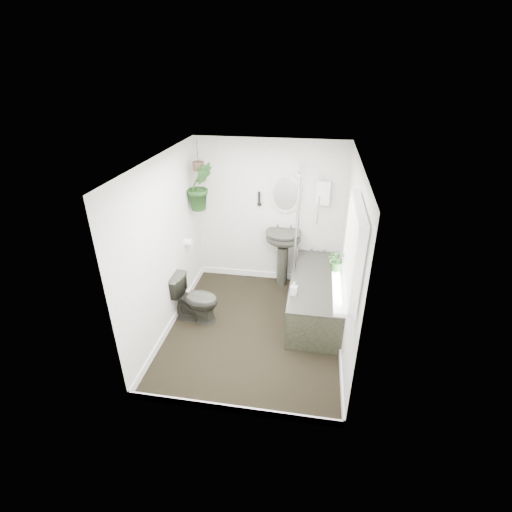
# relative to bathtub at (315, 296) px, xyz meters

# --- Properties ---
(floor) EXTENTS (2.30, 2.80, 0.02)m
(floor) POSITION_rel_bathtub_xyz_m (-0.80, -0.50, -0.30)
(floor) COLOR black
(floor) RESTS_ON ground
(ceiling) EXTENTS (2.30, 2.80, 0.02)m
(ceiling) POSITION_rel_bathtub_xyz_m (-0.80, -0.50, 2.02)
(ceiling) COLOR white
(ceiling) RESTS_ON ground
(wall_back) EXTENTS (2.30, 0.02, 2.30)m
(wall_back) POSITION_rel_bathtub_xyz_m (-0.80, 0.91, 0.86)
(wall_back) COLOR white
(wall_back) RESTS_ON ground
(wall_front) EXTENTS (2.30, 0.02, 2.30)m
(wall_front) POSITION_rel_bathtub_xyz_m (-0.80, -1.91, 0.86)
(wall_front) COLOR white
(wall_front) RESTS_ON ground
(wall_left) EXTENTS (0.02, 2.80, 2.30)m
(wall_left) POSITION_rel_bathtub_xyz_m (-1.96, -0.50, 0.86)
(wall_left) COLOR white
(wall_left) RESTS_ON ground
(wall_right) EXTENTS (0.02, 2.80, 2.30)m
(wall_right) POSITION_rel_bathtub_xyz_m (0.36, -0.50, 0.86)
(wall_right) COLOR white
(wall_right) RESTS_ON ground
(skirting) EXTENTS (2.30, 2.80, 0.10)m
(skirting) POSITION_rel_bathtub_xyz_m (-0.80, -0.50, -0.24)
(skirting) COLOR white
(skirting) RESTS_ON floor
(bathtub) EXTENTS (0.72, 1.72, 0.58)m
(bathtub) POSITION_rel_bathtub_xyz_m (0.00, 0.00, 0.00)
(bathtub) COLOR #2E2D26
(bathtub) RESTS_ON floor
(bath_screen) EXTENTS (0.04, 0.72, 1.40)m
(bath_screen) POSITION_rel_bathtub_xyz_m (-0.33, 0.49, 0.99)
(bath_screen) COLOR silver
(bath_screen) RESTS_ON bathtub
(shower_box) EXTENTS (0.20, 0.10, 0.35)m
(shower_box) POSITION_rel_bathtub_xyz_m (0.00, 0.84, 1.26)
(shower_box) COLOR white
(shower_box) RESTS_ON wall_back
(oval_mirror) EXTENTS (0.46, 0.03, 0.62)m
(oval_mirror) POSITION_rel_bathtub_xyz_m (-0.55, 0.87, 1.21)
(oval_mirror) COLOR beige
(oval_mirror) RESTS_ON wall_back
(wall_sconce) EXTENTS (0.04, 0.04, 0.22)m
(wall_sconce) POSITION_rel_bathtub_xyz_m (-0.95, 0.86, 1.11)
(wall_sconce) COLOR black
(wall_sconce) RESTS_ON wall_back
(toilet_roll_holder) EXTENTS (0.11, 0.11, 0.11)m
(toilet_roll_holder) POSITION_rel_bathtub_xyz_m (-1.90, 0.20, 0.61)
(toilet_roll_holder) COLOR white
(toilet_roll_holder) RESTS_ON wall_left
(window_recess) EXTENTS (0.08, 1.00, 0.90)m
(window_recess) POSITION_rel_bathtub_xyz_m (0.29, -1.20, 1.36)
(window_recess) COLOR white
(window_recess) RESTS_ON wall_right
(window_sill) EXTENTS (0.18, 1.00, 0.04)m
(window_sill) POSITION_rel_bathtub_xyz_m (0.22, -1.20, 0.94)
(window_sill) COLOR white
(window_sill) RESTS_ON wall_right
(window_blinds) EXTENTS (0.01, 0.86, 0.76)m
(window_blinds) POSITION_rel_bathtub_xyz_m (0.24, -1.20, 1.36)
(window_blinds) COLOR white
(window_blinds) RESTS_ON wall_right
(toilet) EXTENTS (0.71, 0.46, 0.68)m
(toilet) POSITION_rel_bathtub_xyz_m (-1.65, -0.41, 0.05)
(toilet) COLOR #2E2D26
(toilet) RESTS_ON floor
(pedestal_sink) EXTENTS (0.61, 0.54, 0.94)m
(pedestal_sink) POSITION_rel_bathtub_xyz_m (-0.55, 0.74, 0.18)
(pedestal_sink) COLOR #2E2D26
(pedestal_sink) RESTS_ON floor
(sill_plant) EXTENTS (0.25, 0.22, 0.24)m
(sill_plant) POSITION_rel_bathtub_xyz_m (0.17, -0.90, 1.08)
(sill_plant) COLOR black
(sill_plant) RESTS_ON window_sill
(hanging_plant) EXTENTS (0.50, 0.47, 0.71)m
(hanging_plant) POSITION_rel_bathtub_xyz_m (-1.77, 0.53, 1.36)
(hanging_plant) COLOR black
(hanging_plant) RESTS_ON ceiling
(soap_bottle) EXTENTS (0.09, 0.09, 0.18)m
(soap_bottle) POSITION_rel_bathtub_xyz_m (-0.29, -0.44, 0.38)
(soap_bottle) COLOR black
(soap_bottle) RESTS_ON bathtub
(hanging_pot) EXTENTS (0.16, 0.16, 0.12)m
(hanging_pot) POSITION_rel_bathtub_xyz_m (-1.77, 0.53, 1.66)
(hanging_pot) COLOR #4B3528
(hanging_pot) RESTS_ON ceiling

